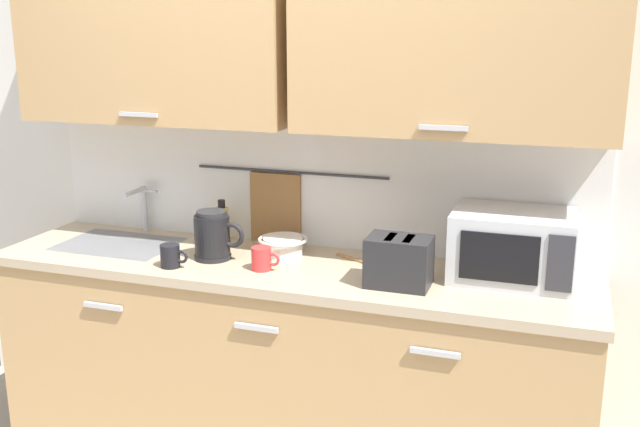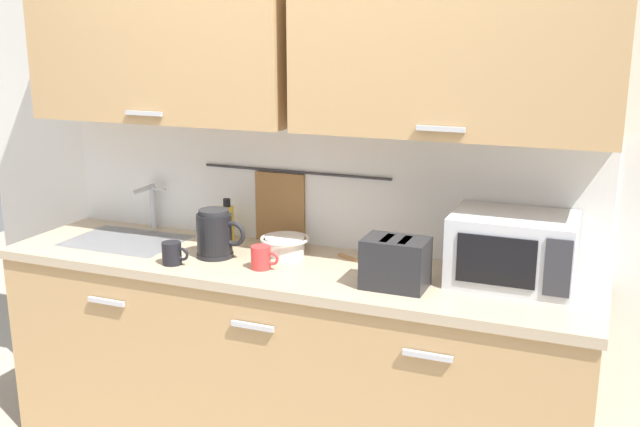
% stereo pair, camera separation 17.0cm
% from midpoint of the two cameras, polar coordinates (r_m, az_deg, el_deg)
% --- Properties ---
extents(counter_unit, '(2.53, 0.64, 0.90)m').
position_cam_midpoint_polar(counter_unit, '(3.23, -4.30, -11.38)').
color(counter_unit, tan).
rests_on(counter_unit, ground).
extents(back_wall_assembly, '(3.70, 0.41, 2.50)m').
position_cam_midpoint_polar(back_wall_assembly, '(3.14, -2.82, 8.19)').
color(back_wall_assembly, silver).
rests_on(back_wall_assembly, ground).
extents(sink_faucet, '(0.09, 0.17, 0.22)m').
position_cam_midpoint_polar(sink_faucet, '(3.60, -15.01, 0.78)').
color(sink_faucet, '#B2B5BA').
rests_on(sink_faucet, counter_unit).
extents(microwave, '(0.46, 0.35, 0.27)m').
position_cam_midpoint_polar(microwave, '(2.91, 13.13, -2.48)').
color(microwave, silver).
rests_on(microwave, counter_unit).
extents(electric_kettle, '(0.23, 0.16, 0.21)m').
position_cam_midpoint_polar(electric_kettle, '(3.14, -9.85, -1.72)').
color(electric_kettle, black).
rests_on(electric_kettle, counter_unit).
extents(dish_soap_bottle, '(0.06, 0.06, 0.20)m').
position_cam_midpoint_polar(dish_soap_bottle, '(3.38, -9.04, -0.78)').
color(dish_soap_bottle, yellow).
rests_on(dish_soap_bottle, counter_unit).
extents(mug_near_sink, '(0.12, 0.08, 0.09)m').
position_cam_midpoint_polar(mug_near_sink, '(3.08, -13.08, -3.25)').
color(mug_near_sink, black).
rests_on(mug_near_sink, counter_unit).
extents(mixing_bowl, '(0.21, 0.21, 0.08)m').
position_cam_midpoint_polar(mixing_bowl, '(3.17, -4.45, -2.46)').
color(mixing_bowl, silver).
rests_on(mixing_bowl, counter_unit).
extents(toaster, '(0.26, 0.17, 0.19)m').
position_cam_midpoint_polar(toaster, '(2.78, 4.41, -3.74)').
color(toaster, '#232326').
rests_on(toaster, counter_unit).
extents(mug_by_kettle, '(0.12, 0.08, 0.09)m').
position_cam_midpoint_polar(mug_by_kettle, '(2.98, -6.16, -3.52)').
color(mug_by_kettle, red).
rests_on(mug_by_kettle, counter_unit).
extents(wooden_spoon, '(0.26, 0.16, 0.01)m').
position_cam_midpoint_polar(wooden_spoon, '(3.05, 2.03, -3.87)').
color(wooden_spoon, '#9E7042').
rests_on(wooden_spoon, counter_unit).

